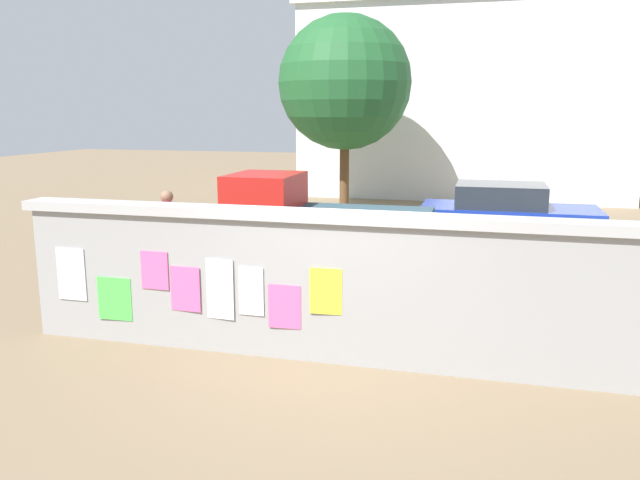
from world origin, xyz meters
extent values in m
plane|color=#7A664C|center=(0.00, 8.00, 0.00)|extent=(60.00, 60.00, 0.00)
cube|color=#969696|center=(0.00, 0.00, 0.85)|extent=(8.06, 0.30, 1.70)
cube|color=#A9A9A9|center=(0.00, 0.00, 1.76)|extent=(8.26, 0.42, 0.12)
cube|color=silver|center=(-3.50, -0.16, 0.87)|extent=(0.41, 0.01, 0.69)
cube|color=#4CD84C|center=(-2.88, -0.16, 0.58)|extent=(0.48, 0.03, 0.56)
cube|color=#F9599E|center=(-2.29, -0.16, 1.00)|extent=(0.37, 0.02, 0.49)
cube|color=#F9599E|center=(-1.88, -0.16, 0.79)|extent=(0.40, 0.03, 0.57)
cube|color=silver|center=(-1.41, -0.16, 0.82)|extent=(0.36, 0.03, 0.76)
cube|color=silver|center=(-1.00, -0.16, 0.83)|extent=(0.32, 0.02, 0.60)
cube|color=#F9599E|center=(-0.58, -0.16, 0.67)|extent=(0.40, 0.03, 0.54)
cube|color=yellow|center=(-0.07, -0.16, 0.89)|extent=(0.38, 0.03, 0.55)
cylinder|color=black|center=(-2.34, 3.12, 0.35)|extent=(0.70, 0.20, 0.70)
cylinder|color=black|center=(-2.34, 4.42, 0.35)|extent=(0.70, 0.20, 0.70)
cylinder|color=black|center=(0.16, 3.13, 0.35)|extent=(0.70, 0.20, 0.70)
cylinder|color=black|center=(0.16, 4.43, 0.35)|extent=(0.70, 0.20, 0.70)
cube|color=red|center=(-2.24, 3.77, 1.10)|extent=(1.21, 1.50, 1.50)
cube|color=#334C59|center=(-0.44, 3.78, 0.80)|extent=(2.41, 1.51, 0.90)
cylinder|color=black|center=(3.39, 8.14, 0.30)|extent=(0.60, 0.18, 0.60)
cylinder|color=black|center=(3.39, 6.68, 0.30)|extent=(0.60, 0.18, 0.60)
cylinder|color=black|center=(0.89, 8.12, 0.30)|extent=(0.60, 0.18, 0.60)
cylinder|color=black|center=(0.89, 6.66, 0.30)|extent=(0.60, 0.18, 0.60)
cube|color=#1933A5|center=(2.14, 7.40, 0.60)|extent=(3.81, 1.72, 0.60)
cube|color=#262D38|center=(1.94, 7.40, 1.15)|extent=(1.91, 1.55, 0.50)
cylinder|color=black|center=(2.51, 1.49, 0.30)|extent=(0.61, 0.18, 0.60)
cube|color=silver|center=(3.15, 1.57, 0.58)|extent=(1.02, 0.37, 0.32)
cube|color=black|center=(3.35, 1.60, 0.76)|extent=(0.58, 0.29, 0.10)
cube|color=#262626|center=(2.60, 1.50, 0.85)|extent=(0.11, 0.56, 0.03)
cylinder|color=black|center=(3.62, 3.70, 0.33)|extent=(0.65, 0.17, 0.66)
cylinder|color=black|center=(2.59, 3.91, 0.33)|extent=(0.65, 0.17, 0.66)
cube|color=red|center=(3.11, 3.80, 0.51)|extent=(0.94, 0.23, 0.06)
cylinder|color=red|center=(2.96, 3.83, 0.73)|extent=(0.04, 0.04, 0.40)
cube|color=black|center=(2.96, 3.83, 0.93)|extent=(0.21, 0.12, 0.05)
cube|color=black|center=(3.57, 3.71, 0.88)|extent=(0.13, 0.44, 0.03)
cylinder|color=purple|center=(-0.08, 1.15, 0.40)|extent=(0.12, 0.12, 0.80)
cylinder|color=purple|center=(-0.23, 1.25, 0.40)|extent=(0.12, 0.12, 0.80)
cylinder|color=#BF6626|center=(-0.15, 1.20, 1.10)|extent=(0.47, 0.47, 0.60)
sphere|color=#8C664C|center=(-0.15, 1.20, 1.51)|extent=(0.22, 0.22, 0.22)
cylinder|color=yellow|center=(-3.67, 2.69, 0.40)|extent=(0.12, 0.12, 0.80)
cylinder|color=yellow|center=(-3.68, 2.87, 0.40)|extent=(0.12, 0.12, 0.80)
cylinder|color=#D83F72|center=(-3.68, 2.78, 1.10)|extent=(0.36, 0.36, 0.60)
sphere|color=#8C664C|center=(-3.68, 2.78, 1.51)|extent=(0.22, 0.22, 0.22)
cylinder|color=brown|center=(-2.51, 11.40, 1.21)|extent=(0.28, 0.28, 2.42)
sphere|color=#20592A|center=(-2.51, 11.40, 3.77)|extent=(3.87, 3.87, 3.87)
cube|color=silver|center=(0.63, 17.87, 3.25)|extent=(11.12, 6.94, 6.50)
cube|color=silver|center=(0.63, 17.87, 6.75)|extent=(11.42, 7.24, 0.50)
camera|label=1|loc=(1.72, -7.09, 2.95)|focal=35.79mm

